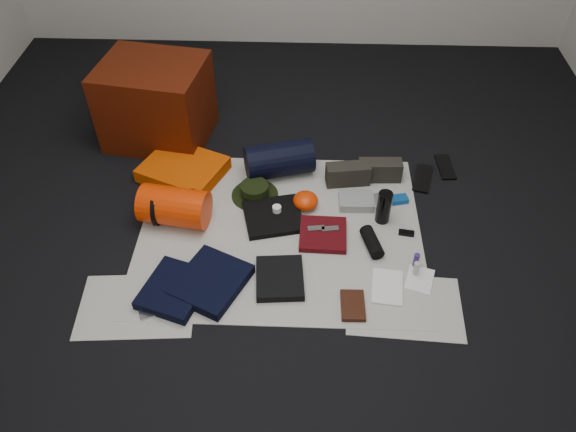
{
  "coord_description": "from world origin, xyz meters",
  "views": [
    {
      "loc": [
        0.13,
        -2.22,
        2.32
      ],
      "look_at": [
        0.04,
        0.03,
        0.1
      ],
      "focal_mm": 35.0,
      "sensor_mm": 36.0,
      "label": 1
    }
  ],
  "objects_px": {
    "water_bottle": "(384,207)",
    "paperback_book": "(353,305)",
    "compact_camera": "(377,199)",
    "red_cabinet": "(156,102)",
    "stuff_sack": "(174,207)",
    "navy_duffel": "(279,160)",
    "sleeping_pad": "(183,169)"
  },
  "relations": [
    {
      "from": "red_cabinet",
      "to": "compact_camera",
      "type": "height_order",
      "value": "red_cabinet"
    },
    {
      "from": "navy_duffel",
      "to": "water_bottle",
      "type": "xyz_separation_m",
      "value": [
        0.62,
        -0.4,
        -0.01
      ]
    },
    {
      "from": "water_bottle",
      "to": "paperback_book",
      "type": "height_order",
      "value": "water_bottle"
    },
    {
      "from": "paperback_book",
      "to": "compact_camera",
      "type": "bearing_deg",
      "value": 76.05
    },
    {
      "from": "red_cabinet",
      "to": "water_bottle",
      "type": "relative_size",
      "value": 3.13
    },
    {
      "from": "sleeping_pad",
      "to": "compact_camera",
      "type": "distance_m",
      "value": 1.22
    },
    {
      "from": "red_cabinet",
      "to": "navy_duffel",
      "type": "xyz_separation_m",
      "value": [
        0.82,
        -0.37,
        -0.15
      ]
    },
    {
      "from": "stuff_sack",
      "to": "compact_camera",
      "type": "bearing_deg",
      "value": 10.1
    },
    {
      "from": "sleeping_pad",
      "to": "navy_duffel",
      "type": "distance_m",
      "value": 0.61
    },
    {
      "from": "red_cabinet",
      "to": "navy_duffel",
      "type": "relative_size",
      "value": 1.55
    },
    {
      "from": "stuff_sack",
      "to": "water_bottle",
      "type": "xyz_separation_m",
      "value": [
        1.19,
        0.05,
        -0.01
      ]
    },
    {
      "from": "water_bottle",
      "to": "compact_camera",
      "type": "bearing_deg",
      "value": 95.82
    },
    {
      "from": "sleeping_pad",
      "to": "red_cabinet",
      "type": "bearing_deg",
      "value": 118.08
    },
    {
      "from": "red_cabinet",
      "to": "stuff_sack",
      "type": "bearing_deg",
      "value": -63.83
    },
    {
      "from": "navy_duffel",
      "to": "water_bottle",
      "type": "height_order",
      "value": "navy_duffel"
    },
    {
      "from": "red_cabinet",
      "to": "compact_camera",
      "type": "distance_m",
      "value": 1.57
    },
    {
      "from": "sleeping_pad",
      "to": "paperback_book",
      "type": "distance_m",
      "value": 1.43
    },
    {
      "from": "stuff_sack",
      "to": "paperback_book",
      "type": "bearing_deg",
      "value": -30.23
    },
    {
      "from": "sleeping_pad",
      "to": "paperback_book",
      "type": "height_order",
      "value": "sleeping_pad"
    },
    {
      "from": "stuff_sack",
      "to": "compact_camera",
      "type": "relative_size",
      "value": 3.82
    },
    {
      "from": "sleeping_pad",
      "to": "navy_duffel",
      "type": "xyz_separation_m",
      "value": [
        0.6,
        0.04,
        0.07
      ]
    },
    {
      "from": "sleeping_pad",
      "to": "navy_duffel",
      "type": "bearing_deg",
      "value": 3.65
    },
    {
      "from": "navy_duffel",
      "to": "sleeping_pad",
      "type": "bearing_deg",
      "value": 167.58
    },
    {
      "from": "navy_duffel",
      "to": "red_cabinet",
      "type": "bearing_deg",
      "value": 139.53
    },
    {
      "from": "stuff_sack",
      "to": "paperback_book",
      "type": "height_order",
      "value": "stuff_sack"
    },
    {
      "from": "sleeping_pad",
      "to": "stuff_sack",
      "type": "relative_size",
      "value": 1.24
    },
    {
      "from": "paperback_book",
      "to": "sleeping_pad",
      "type": "bearing_deg",
      "value": 134.91
    },
    {
      "from": "navy_duffel",
      "to": "compact_camera",
      "type": "xyz_separation_m",
      "value": [
        0.6,
        -0.24,
        -0.09
      ]
    },
    {
      "from": "sleeping_pad",
      "to": "navy_duffel",
      "type": "relative_size",
      "value": 1.14
    },
    {
      "from": "water_bottle",
      "to": "navy_duffel",
      "type": "bearing_deg",
      "value": 147.06
    },
    {
      "from": "compact_camera",
      "to": "sleeping_pad",
      "type": "bearing_deg",
      "value": 156.47
    },
    {
      "from": "red_cabinet",
      "to": "compact_camera",
      "type": "bearing_deg",
      "value": -14.0
    }
  ]
}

